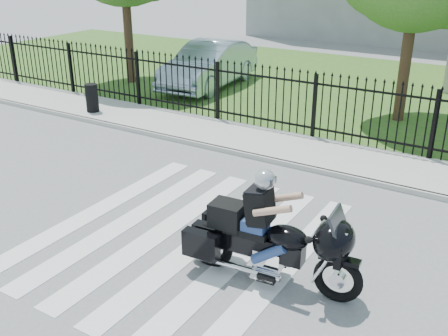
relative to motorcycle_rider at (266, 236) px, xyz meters
The scene contains 9 objects.
ground 2.07m from the motorcycle_rider, 169.04° to the left, with size 120.00×120.00×0.00m, color slate.
crosswalk 2.07m from the motorcycle_rider, 169.04° to the left, with size 5.00×5.50×0.01m, color silver, non-canonical shape.
sidewalk 5.73m from the motorcycle_rider, 109.35° to the left, with size 40.00×2.00×0.12m, color #ADAAA3.
curb 4.81m from the motorcycle_rider, 113.34° to the left, with size 40.00×0.12×0.12m, color #ADAAA3.
grass_strip 12.53m from the motorcycle_rider, 98.66° to the left, with size 40.00×12.00×0.02m, color #2B531C.
iron_fence 6.64m from the motorcycle_rider, 106.49° to the left, with size 26.00×0.04×1.80m.
motorcycle_rider is the anchor object (origin of this frame).
parked_car 12.31m from the motorcycle_rider, 127.12° to the left, with size 1.72×4.92×1.62m, color #A0B6C9.
litter_bin 9.89m from the motorcycle_rider, 149.87° to the left, with size 0.38×0.38×0.86m, color black.
Camera 1 is at (4.94, -6.55, 4.78)m, focal length 42.00 mm.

